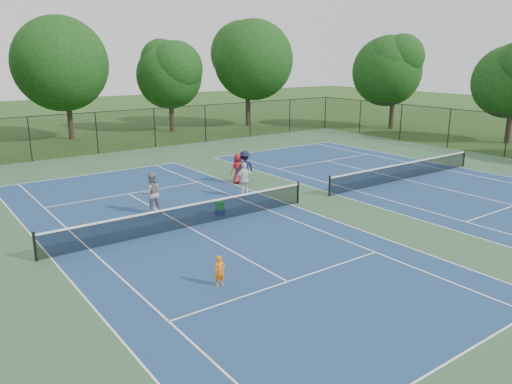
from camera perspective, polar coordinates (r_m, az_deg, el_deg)
ground at (r=24.78m, az=6.62°, el=-0.87°), size 140.00×140.00×0.00m
court_pad at (r=24.78m, az=6.62°, el=-0.86°), size 36.00×36.00×0.01m
tennis_court_left at (r=20.83m, az=-7.71°, el=-3.78°), size 12.00×23.83×1.07m
tennis_court_right at (r=29.83m, az=16.57°, el=1.56°), size 12.00×23.83×1.07m
perimeter_fence at (r=24.39m, az=6.74°, el=2.75°), size 36.08×36.08×3.02m
tree_back_b at (r=45.09m, az=-21.07°, el=13.99°), size 7.60×7.60×10.03m
tree_back_c at (r=47.44m, az=-9.83°, el=13.42°), size 6.00×6.00×8.40m
tree_back_d at (r=50.69m, az=-0.98°, el=15.26°), size 7.80×7.80×10.37m
tree_side_e at (r=50.28m, az=15.60°, el=13.56°), size 6.60×6.60×8.87m
child_player at (r=15.49m, az=-4.16°, el=-8.99°), size 0.39×0.28×0.99m
instructor at (r=22.70m, az=-11.83°, el=-0.13°), size 1.02×0.85×1.89m
bystander_a at (r=24.92m, az=-1.34°, el=1.43°), size 1.06×0.50×1.76m
bystander_b at (r=27.66m, az=-1.29°, el=2.87°), size 1.25×0.83×1.81m
bystander_c at (r=27.60m, az=-2.09°, el=2.69°), size 0.86×0.60×1.67m
ball_crate at (r=22.23m, az=-4.13°, el=-2.34°), size 0.42×0.33×0.28m
ball_hopper at (r=22.12m, az=-4.15°, el=-1.48°), size 0.37×0.31×0.41m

